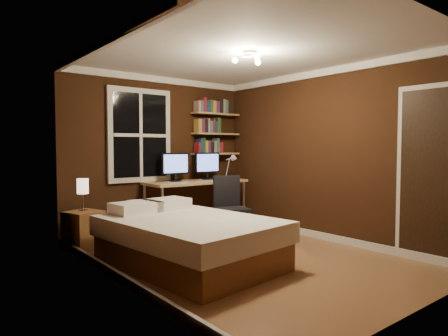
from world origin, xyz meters
TOP-DOWN VIEW (x-y plane):
  - floor at (0.00, 0.00)m, footprint 4.20×4.20m
  - wall_back at (0.00, 2.10)m, footprint 3.20×0.04m
  - wall_left at (-1.60, 0.00)m, footprint 0.04×4.20m
  - wall_right at (1.60, 0.00)m, footprint 0.04×4.20m
  - ceiling at (0.00, 0.00)m, footprint 3.20×4.20m
  - window at (-0.35, 2.06)m, footprint 1.06×0.06m
  - door at (1.59, -1.55)m, footprint 0.03×0.82m
  - ceiling_fixture at (0.00, -0.10)m, footprint 0.44×0.44m
  - bookshelf_lower at (1.08, 1.98)m, footprint 0.92×0.22m
  - books_row_lower at (1.08, 1.98)m, footprint 0.54×0.16m
  - bookshelf_middle at (1.08, 1.98)m, footprint 0.92×0.22m
  - books_row_middle at (1.08, 1.98)m, footprint 0.48×0.16m
  - bookshelf_upper at (1.08, 1.98)m, footprint 0.92×0.22m
  - books_row_upper at (1.08, 1.98)m, footprint 0.60×0.16m
  - bed at (-0.69, 0.18)m, footprint 1.67×2.17m
  - nightstand at (-1.40, 1.66)m, footprint 0.51×0.51m
  - bedside_lamp at (-1.40, 1.66)m, footprint 0.15×0.15m
  - radiator at (-0.40, 2.00)m, footprint 0.37×0.13m
  - desk at (0.50, 1.76)m, footprint 1.72×0.64m
  - monitor_left at (0.16, 1.84)m, footprint 0.49×0.12m
  - monitor_right at (0.79, 1.84)m, footprint 0.49×0.12m
  - desk_lamp at (1.17, 1.68)m, footprint 0.14×0.32m
  - office_chair at (0.37, 0.71)m, footprint 0.53×0.53m

SIDE VIEW (x-z plane):
  - floor at x=0.00m, z-range 0.00..0.00m
  - nightstand at x=-1.40m, z-range 0.00..0.51m
  - radiator at x=-0.40m, z-range 0.00..0.55m
  - bed at x=-0.69m, z-range -0.05..0.64m
  - office_chair at x=0.37m, z-range -0.12..0.84m
  - bedside_lamp at x=-1.40m, z-range 0.51..0.95m
  - desk at x=0.50m, z-range 0.35..1.16m
  - door at x=1.59m, z-range 0.00..2.05m
  - desk_lamp at x=1.17m, z-range 0.82..1.26m
  - monitor_left at x=0.16m, z-range 0.82..1.27m
  - monitor_right at x=0.79m, z-range 0.82..1.27m
  - wall_back at x=0.00m, z-range 0.00..2.50m
  - wall_left at x=-1.60m, z-range 0.00..2.50m
  - wall_right at x=1.60m, z-range 0.00..2.50m
  - bookshelf_lower at x=1.08m, z-range 1.24..1.26m
  - books_row_lower at x=1.08m, z-range 1.26..1.49m
  - window at x=-0.35m, z-range 0.82..2.28m
  - bookshelf_middle at x=1.08m, z-range 1.59..1.61m
  - books_row_middle at x=1.08m, z-range 1.61..1.84m
  - bookshelf_upper at x=1.08m, z-range 1.94..1.96m
  - books_row_upper at x=1.08m, z-range 1.96..2.20m
  - ceiling_fixture at x=0.00m, z-range 2.31..2.49m
  - ceiling at x=0.00m, z-range 2.49..2.51m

